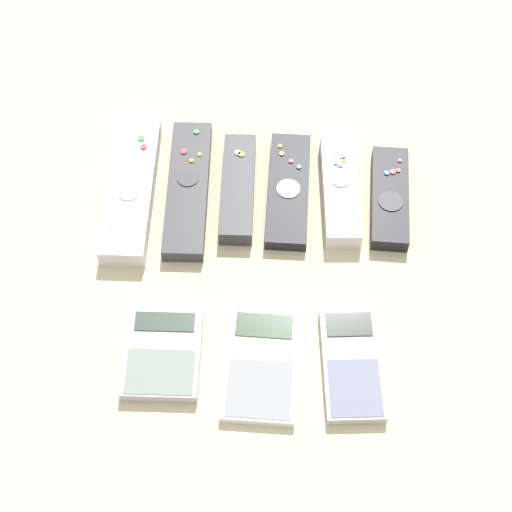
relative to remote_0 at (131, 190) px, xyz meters
name	(u,v)px	position (x,y,z in m)	size (l,w,h in m)	color
ground_plane	(255,289)	(0.16, -0.13, -0.01)	(3.00, 3.00, 0.00)	beige
remote_0	(131,190)	(0.00, 0.00, 0.00)	(0.06, 0.22, 0.03)	silver
remote_1	(188,189)	(0.07, 0.01, 0.00)	(0.05, 0.21, 0.02)	#333338
remote_2	(238,188)	(0.14, 0.01, 0.00)	(0.04, 0.16, 0.03)	#333338
remote_3	(288,190)	(0.20, 0.01, 0.00)	(0.06, 0.18, 0.02)	black
remote_4	(340,190)	(0.27, 0.01, 0.00)	(0.05, 0.17, 0.03)	silver
remote_5	(390,198)	(0.33, 0.00, 0.00)	(0.05, 0.15, 0.02)	black
calculator_0	(163,354)	(0.06, -0.23, -0.01)	(0.09, 0.11, 0.02)	#B2B2B7
calculator_1	(261,365)	(0.17, -0.24, -0.01)	(0.09, 0.14, 0.01)	silver
calculator_2	(352,364)	(0.28, -0.23, -0.01)	(0.07, 0.14, 0.02)	#B2B2B7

